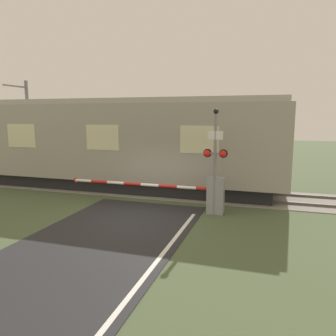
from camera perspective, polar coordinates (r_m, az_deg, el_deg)
The scene contains 6 objects.
ground_plane at distance 11.65m, azimuth -6.17°, elevation -8.62°, with size 80.00×80.00×0.00m, color #475638.
track_bed at distance 15.39m, azimuth 0.01°, elevation -4.07°, with size 36.00×3.20×0.13m.
train at distance 16.00m, azimuth -8.80°, elevation 4.20°, with size 15.72×2.92×4.30m.
crossing_barrier at distance 12.14m, azimuth 5.98°, elevation -4.45°, with size 6.22×0.44×1.32m.
signal_post at distance 11.61m, azimuth 8.19°, elevation 2.11°, with size 0.86×0.26×3.77m.
catenary_pole at distance 21.85m, azimuth -23.18°, elevation 6.85°, with size 0.20×1.90×5.60m.
Camera 1 is at (4.48, -10.15, 3.54)m, focal length 35.00 mm.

